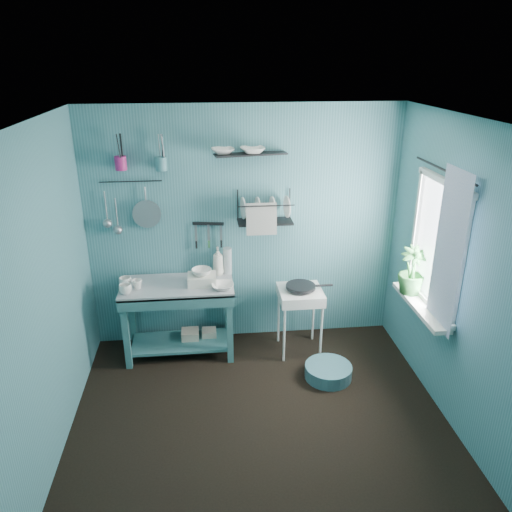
{
  "coord_description": "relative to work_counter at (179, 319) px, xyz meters",
  "views": [
    {
      "loc": [
        -0.41,
        -3.37,
        2.92
      ],
      "look_at": [
        0.05,
        0.85,
        1.2
      ],
      "focal_mm": 35.0,
      "sensor_mm": 36.0,
      "label": 1
    }
  ],
  "objects": [
    {
      "name": "ladle_outer",
      "position": [
        -0.66,
        0.27,
        1.15
      ],
      "size": [
        0.01,
        0.01,
        0.3
      ],
      "primitive_type": "cylinder",
      "color": "#999BA1",
      "rests_on": "wall_back"
    },
    {
      "name": "work_counter",
      "position": [
        0.0,
        0.0,
        0.0
      ],
      "size": [
        1.2,
        0.75,
        0.79
      ],
      "primitive_type": "cube",
      "rotation": [
        0.0,
        0.0,
        0.19
      ],
      "color": "#346A6D",
      "rests_on": "floor"
    },
    {
      "name": "wall_back",
      "position": [
        0.71,
        0.31,
        0.85
      ],
      "size": [
        3.2,
        0.0,
        3.2
      ],
      "primitive_type": "plane",
      "rotation": [
        1.57,
        0.0,
        0.0
      ],
      "color": "teal",
      "rests_on": "ground"
    },
    {
      "name": "mug_mid",
      "position": [
        -0.38,
        -0.06,
        0.44
      ],
      "size": [
        0.14,
        0.14,
        0.09
      ],
      "primitive_type": "imported",
      "rotation": [
        0.0,
        0.0,
        0.52
      ],
      "color": "white",
      "rests_on": "work_counter"
    },
    {
      "name": "wash_tub",
      "position": [
        0.25,
        -0.02,
        0.45
      ],
      "size": [
        0.28,
        0.22,
        0.1
      ],
      "primitive_type": "cube",
      "color": "silver",
      "rests_on": "work_counter"
    },
    {
      "name": "hotplate_stand",
      "position": [
        1.24,
        -0.08,
        -0.04
      ],
      "size": [
        0.48,
        0.48,
        0.7
      ],
      "primitive_type": "cube",
      "rotation": [
        0.0,
        0.0,
        -0.09
      ],
      "color": "white",
      "rests_on": "floor"
    },
    {
      "name": "potted_plant",
      "position": [
        2.2,
        -0.51,
        0.66
      ],
      "size": [
        0.27,
        0.27,
        0.45
      ],
      "primitive_type": "imported",
      "rotation": [
        0.0,
        0.0,
        -0.07
      ],
      "color": "#27622C",
      "rests_on": "windowsill"
    },
    {
      "name": "utensil_cup_magenta",
      "position": [
        -0.46,
        0.23,
        1.57
      ],
      "size": [
        0.11,
        0.11,
        0.13
      ],
      "primitive_type": "cylinder",
      "color": "#B4216D",
      "rests_on": "wall_back"
    },
    {
      "name": "dish_rack",
      "position": [
        0.9,
        0.18,
        1.11
      ],
      "size": [
        0.57,
        0.29,
        0.32
      ],
      "primitive_type": "cube",
      "rotation": [
        0.0,
        0.0,
        -0.09
      ],
      "color": "black",
      "rests_on": "wall_back"
    },
    {
      "name": "utensil_cup_teal",
      "position": [
        -0.09,
        0.23,
        1.56
      ],
      "size": [
        0.11,
        0.11,
        0.13
      ],
      "primitive_type": "cylinder",
      "color": "teal",
      "rests_on": "wall_back"
    },
    {
      "name": "mug_left",
      "position": [
        -0.48,
        -0.16,
        0.44
      ],
      "size": [
        0.12,
        0.12,
        0.1
      ],
      "primitive_type": "imported",
      "color": "white",
      "rests_on": "work_counter"
    },
    {
      "name": "storage_tin_large",
      "position": [
        0.1,
        0.05,
        -0.29
      ],
      "size": [
        0.18,
        0.18,
        0.22
      ],
      "primitive_type": "cube",
      "color": "tan",
      "rests_on": "floor"
    },
    {
      "name": "upper_shelf",
      "position": [
        0.76,
        0.21,
        1.64
      ],
      "size": [
        0.72,
        0.29,
        0.01
      ],
      "primitive_type": "cube",
      "rotation": [
        0.0,
        0.0,
        0.16
      ],
      "color": "black",
      "rests_on": "wall_back"
    },
    {
      "name": "ceiling",
      "position": [
        0.71,
        -1.19,
        2.1
      ],
      "size": [
        3.2,
        3.2,
        0.0
      ],
      "primitive_type": "plane",
      "rotation": [
        3.14,
        0.0,
        0.0
      ],
      "color": "silver",
      "rests_on": "ground"
    },
    {
      "name": "window_glass",
      "position": [
        2.29,
        -0.74,
        1.0
      ],
      "size": [
        0.0,
        1.1,
        1.1
      ],
      "primitive_type": "plane",
      "rotation": [
        1.57,
        0.0,
        1.57
      ],
      "color": "white",
      "rests_on": "wall_right"
    },
    {
      "name": "shelf_bowl_right",
      "position": [
        0.78,
        0.21,
        1.62
      ],
      "size": [
        0.25,
        0.25,
        0.06
      ],
      "primitive_type": "imported",
      "rotation": [
        0.0,
        0.0,
        0.08
      ],
      "color": "white",
      "rests_on": "upper_shelf"
    },
    {
      "name": "storage_tin_small",
      "position": [
        0.3,
        0.08,
        -0.3
      ],
      "size": [
        0.15,
        0.15,
        0.2
      ],
      "primitive_type": "cube",
      "color": "tan",
      "rests_on": "floor"
    },
    {
      "name": "curtain_rod",
      "position": [
        2.25,
        -0.74,
        1.65
      ],
      "size": [
        0.02,
        1.05,
        0.02
      ],
      "primitive_type": "cylinder",
      "rotation": [
        1.57,
        0.0,
        0.0
      ],
      "color": "black",
      "rests_on": "wall_right"
    },
    {
      "name": "ladle_inner",
      "position": [
        -0.56,
        0.27,
        1.07
      ],
      "size": [
        0.01,
        0.01,
        0.3
      ],
      "primitive_type": "cylinder",
      "color": "#999BA1",
      "rests_on": "wall_back"
    },
    {
      "name": "curtain",
      "position": [
        2.23,
        -1.04,
        1.05
      ],
      "size": [
        0.0,
        1.35,
        1.35
      ],
      "primitive_type": "plane",
      "rotation": [
        1.57,
        0.0,
        1.57
      ],
      "color": "white",
      "rests_on": "wall_right"
    },
    {
      "name": "floor",
      "position": [
        0.71,
        -1.19,
        -0.4
      ],
      "size": [
        3.2,
        3.2,
        0.0
      ],
      "primitive_type": "plane",
      "color": "black",
      "rests_on": "ground"
    },
    {
      "name": "soap_bottle",
      "position": [
        0.42,
        0.2,
        0.54
      ],
      "size": [
        0.11,
        0.12,
        0.3
      ],
      "primitive_type": "imported",
      "color": "silver",
      "rests_on": "work_counter"
    },
    {
      "name": "water_bottle",
      "position": [
        0.52,
        0.22,
        0.54
      ],
      "size": [
        0.09,
        0.09,
        0.28
      ],
      "primitive_type": "cylinder",
      "color": "#A5B2B8",
      "rests_on": "work_counter"
    },
    {
      "name": "windowsill",
      "position": [
        2.21,
        -0.74,
        0.41
      ],
      "size": [
        0.16,
        0.95,
        0.04
      ],
      "primitive_type": "cube",
      "color": "white",
      "rests_on": "wall_right"
    },
    {
      "name": "colander",
      "position": [
        -0.27,
        0.26,
        1.06
      ],
      "size": [
        0.28,
        0.03,
        0.28
      ],
      "primitive_type": "cylinder",
      "rotation": [
        1.54,
        0.0,
        0.0
      ],
      "color": "#999BA1",
      "rests_on": "wall_back"
    },
    {
      "name": "knife_strip",
      "position": [
        0.33,
        0.28,
        0.93
      ],
      "size": [
        0.32,
        0.07,
        0.03
      ],
      "primitive_type": "cube",
      "rotation": [
        0.0,
        0.0,
        -0.16
      ],
      "color": "black",
      "rests_on": "wall_back"
    },
    {
      "name": "mug_right",
      "position": [
        -0.5,
        0.0,
        0.44
      ],
      "size": [
        0.17,
        0.17,
        0.1
      ],
      "primitive_type": "imported",
      "rotation": [
        0.0,
        0.0,
        1.05
      ],
      "color": "white",
      "rests_on": "work_counter"
    },
    {
      "name": "frying_pan",
      "position": [
        1.24,
        -0.08,
        0.35
      ],
      "size": [
        0.3,
        0.3,
        0.03
      ],
      "primitive_type": "cylinder",
      "color": "black",
      "rests_on": "hotplate_stand"
    },
    {
      "name": "shelf_bowl_left",
      "position": [
        0.5,
        0.21,
        1.69
      ],
      "size": [
        0.25,
        0.25,
        0.05
      ],
      "primitive_type": "imported",
      "rotation": [
        0.0,
        0.0,
        0.14
      ],
      "color": "white",
      "rests_on": "upper_shelf"
    },
    {
      "name": "counter_bowl",
      "position": [
        0.45,
        -0.15,
        0.42
      ],
      "size": [
        0.22,
        0.22,
        0.05
      ],
      "primitive_type": "imported",
      "color": "white",
      "rests_on": "work_counter"
    },
    {
      "name": "wall_left",
      "position": [
        -0.89,
        -1.19,
        0.85
      ],
      "size": [
        0.0,
        3.0,
        3.0
      ],
      "primitive_type": "plane",
      "rotation": [
        1.57,
        0.0,
        1.57
      ],
      "color": "teal",
      "rests_on": "ground"
    },
    {
      "name": "wall_right",
      "position": [
        2.31,
        -1.19,
        0.85
      ],
      "size": [
        0.0,
        3.0,
        3.0
      ],
      "primitive_type": "plane",
      "rotation": [
        1.57,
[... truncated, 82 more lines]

